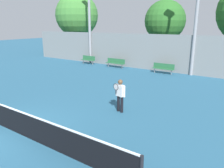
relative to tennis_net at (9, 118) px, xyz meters
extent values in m
plane|color=#285B7A|center=(0.00, 0.00, -0.50)|extent=(100.00, 100.00, 0.00)
cube|color=black|center=(0.00, 0.00, -0.03)|extent=(11.40, 0.03, 0.93)
cube|color=white|center=(0.00, 0.00, 0.46)|extent=(11.40, 0.04, 0.05)
cylinder|color=black|center=(2.46, 4.05, -0.10)|extent=(0.14, 0.14, 0.79)
cylinder|color=black|center=(2.69, 4.00, -0.10)|extent=(0.14, 0.14, 0.79)
cube|color=white|center=(2.58, 4.03, 0.56)|extent=(0.45, 0.29, 0.54)
cylinder|color=white|center=(2.32, 4.08, 0.57)|extent=(0.10, 0.10, 0.53)
cylinder|color=white|center=(2.83, 3.97, 0.57)|extent=(0.10, 0.10, 0.53)
sphere|color=brown|center=(2.58, 4.03, 0.97)|extent=(0.22, 0.22, 0.22)
cylinder|color=black|center=(2.51, 3.75, 0.54)|extent=(0.03, 0.03, 0.22)
torus|color=black|center=(2.51, 3.75, 0.79)|extent=(0.31, 0.09, 0.31)
cylinder|color=silver|center=(2.51, 3.75, 0.79)|extent=(0.26, 0.07, 0.27)
cube|color=#28663D|center=(-7.20, 13.12, -0.07)|extent=(1.62, 0.40, 0.04)
cylinder|color=gray|center=(-7.85, 13.12, -0.29)|extent=(0.06, 0.06, 0.41)
cylinder|color=gray|center=(-6.56, 13.12, -0.29)|extent=(0.06, 0.06, 0.41)
cube|color=#28663D|center=(-7.20, 13.30, 0.15)|extent=(1.62, 0.04, 0.40)
cube|color=#28663D|center=(-3.76, 13.12, -0.07)|extent=(1.98, 0.40, 0.04)
cylinder|color=gray|center=(-4.55, 13.12, -0.29)|extent=(0.06, 0.06, 0.41)
cylinder|color=gray|center=(-2.97, 13.12, -0.29)|extent=(0.06, 0.06, 0.41)
cube|color=#28663D|center=(-3.76, 13.30, 0.15)|extent=(1.98, 0.04, 0.40)
cube|color=#28663D|center=(1.09, 13.12, -0.07)|extent=(1.85, 0.40, 0.04)
cylinder|color=gray|center=(0.35, 13.12, -0.29)|extent=(0.06, 0.06, 0.41)
cylinder|color=gray|center=(1.83, 13.12, -0.29)|extent=(0.06, 0.06, 0.41)
cube|color=#28663D|center=(1.09, 13.30, 0.15)|extent=(1.85, 0.04, 0.40)
cylinder|color=#939399|center=(3.19, 13.98, 4.31)|extent=(0.26, 0.26, 9.62)
cylinder|color=#939399|center=(-7.49, 13.89, 5.07)|extent=(0.26, 0.26, 11.14)
cube|color=gray|center=(0.00, 14.07, 1.11)|extent=(30.96, 0.06, 3.22)
cylinder|color=brown|center=(-1.44, 19.39, 0.84)|extent=(0.48, 0.48, 2.67)
sphere|color=#2D6B28|center=(-1.44, 19.39, 3.93)|extent=(4.39, 4.39, 4.39)
cylinder|color=brown|center=(-13.44, 18.39, 0.98)|extent=(0.47, 0.47, 2.95)
sphere|color=#428438|center=(-13.44, 18.39, 4.73)|extent=(5.69, 5.69, 5.69)
camera|label=1|loc=(7.75, -4.22, 3.53)|focal=35.00mm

